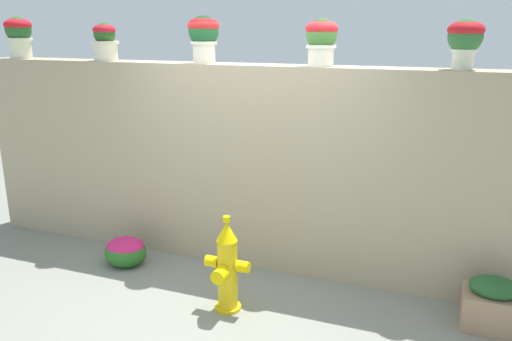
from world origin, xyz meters
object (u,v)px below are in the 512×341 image
object	(u,v)px
potted_plant_1	(105,40)
potted_plant_4	(465,37)
potted_plant_2	(204,34)
planter_box	(492,304)
potted_plant_0	(19,33)
potted_plant_3	(321,38)
fire_hydrant	(227,268)
flower_bush_left	(126,250)

from	to	relation	value
potted_plant_1	potted_plant_4	world-z (taller)	potted_plant_4
potted_plant_2	planter_box	distance (m)	3.63
potted_plant_0	potted_plant_1	world-z (taller)	potted_plant_0
potted_plant_3	planter_box	size ratio (longest dim) A/B	0.92
potted_plant_4	fire_hydrant	distance (m)	2.84
potted_plant_1	potted_plant_4	bearing A→B (deg)	0.93
potted_plant_1	potted_plant_3	world-z (taller)	potted_plant_3
potted_plant_2	flower_bush_left	distance (m)	2.41
potted_plant_3	fire_hydrant	distance (m)	2.27
potted_plant_4	fire_hydrant	bearing A→B (deg)	-149.03
planter_box	potted_plant_0	bearing A→B (deg)	174.72
potted_plant_2	potted_plant_3	bearing A→B (deg)	0.78
potted_plant_4	planter_box	distance (m)	2.25
potted_plant_3	fire_hydrant	xyz separation A→B (m)	(-0.52, -1.05, -1.95)
potted_plant_3	flower_bush_left	size ratio (longest dim) A/B	0.96
potted_plant_1	potted_plant_4	distance (m)	3.62
potted_plant_2	fire_hydrant	distance (m)	2.33
potted_plant_4	fire_hydrant	xyz separation A→B (m)	(-1.76, -1.06, -1.96)
planter_box	potted_plant_3	bearing A→B (deg)	162.28
potted_plant_1	planter_box	xyz separation A→B (m)	(4.05, -0.48, -2.09)
potted_plant_0	potted_plant_2	distance (m)	2.37
flower_bush_left	planter_box	xyz separation A→B (m)	(3.57, 0.08, 0.06)
fire_hydrant	flower_bush_left	world-z (taller)	fire_hydrant
potted_plant_1	potted_plant_2	bearing A→B (deg)	1.43
potted_plant_1	potted_plant_4	size ratio (longest dim) A/B	0.95
potted_plant_3	potted_plant_2	bearing A→B (deg)	-179.22
planter_box	flower_bush_left	bearing A→B (deg)	-178.72
potted_plant_4	flower_bush_left	distance (m)	3.89
potted_plant_3	flower_bush_left	world-z (taller)	potted_plant_3
potted_plant_3	planter_box	world-z (taller)	potted_plant_3
potted_plant_0	flower_bush_left	world-z (taller)	potted_plant_0
potted_plant_0	potted_plant_1	size ratio (longest dim) A/B	1.18
potted_plant_4	flower_bush_left	world-z (taller)	potted_plant_4
potted_plant_4	potted_plant_1	bearing A→B (deg)	-179.07
potted_plant_3	flower_bush_left	distance (m)	2.97
potted_plant_0	fire_hydrant	xyz separation A→B (m)	(3.06, -1.00, -1.98)
flower_bush_left	potted_plant_1	bearing A→B (deg)	130.40
potted_plant_2	fire_hydrant	world-z (taller)	potted_plant_2
potted_plant_0	potted_plant_1	bearing A→B (deg)	0.03
potted_plant_1	fire_hydrant	xyz separation A→B (m)	(1.86, -1.00, -1.91)
potted_plant_3	potted_plant_4	world-z (taller)	potted_plant_3
planter_box	potted_plant_2	bearing A→B (deg)	169.83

